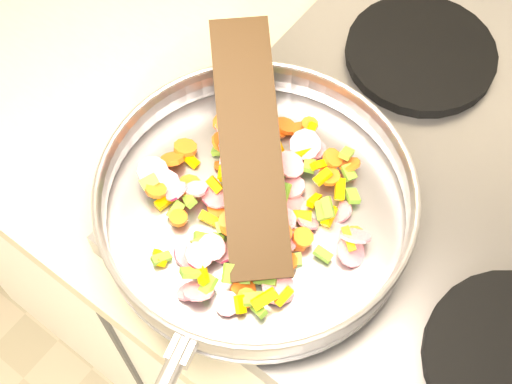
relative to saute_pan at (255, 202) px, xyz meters
The scene contains 6 objects.
cooktop 0.25m from the saute_pan, 46.07° to the left, with size 0.60×0.60×0.04m, color #939399.
grate_fl 0.05m from the saute_pan, 51.36° to the left, with size 0.19×0.19×0.02m, color black.
grate_bl 0.31m from the saute_pan, 85.40° to the left, with size 0.19×0.19×0.02m, color black.
saute_pan is the anchor object (origin of this frame).
vegetable_heap 0.01m from the saute_pan, 158.53° to the left, with size 0.27×0.27×0.05m.
wooden_spatula 0.06m from the saute_pan, 134.19° to the left, with size 0.28×0.06×0.01m, color black.
Camera 1 is at (-0.65, 1.21, 1.65)m, focal length 50.00 mm.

